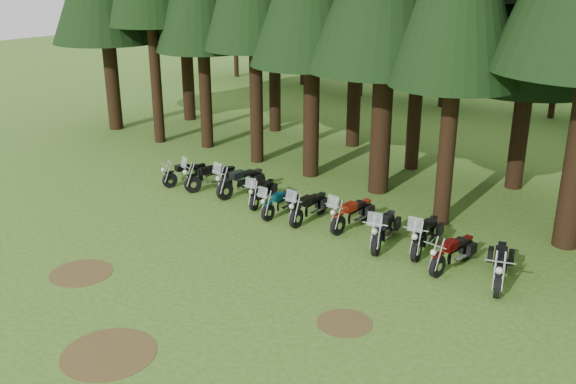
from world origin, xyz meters
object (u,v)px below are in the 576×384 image
at_px(motorcycle_1, 211,177).
at_px(motorcycle_9, 453,254).
at_px(motorcycle_2, 241,182).
at_px(motorcycle_5, 309,208).
at_px(motorcycle_8, 425,236).
at_px(motorcycle_6, 352,214).
at_px(motorcycle_3, 262,193).
at_px(motorcycle_4, 280,203).
at_px(motorcycle_10, 500,266).
at_px(motorcycle_0, 186,174).
at_px(motorcycle_7, 383,230).

height_order(motorcycle_1, motorcycle_9, motorcycle_1).
relative_size(motorcycle_2, motorcycle_5, 1.07).
bearing_deg(motorcycle_8, motorcycle_2, 167.67).
bearing_deg(motorcycle_9, motorcycle_5, -176.95).
bearing_deg(motorcycle_6, motorcycle_3, -175.05).
bearing_deg(motorcycle_4, motorcycle_3, 159.24).
relative_size(motorcycle_3, motorcycle_4, 0.99).
bearing_deg(motorcycle_5, motorcycle_10, -6.74).
bearing_deg(motorcycle_2, motorcycle_6, 5.15).
distance_m(motorcycle_1, motorcycle_8, 9.27).
height_order(motorcycle_4, motorcycle_5, motorcycle_5).
bearing_deg(motorcycle_0, motorcycle_10, 12.80).
bearing_deg(motorcycle_2, motorcycle_5, -1.39).
relative_size(motorcycle_3, motorcycle_10, 0.88).
bearing_deg(motorcycle_8, motorcycle_4, 174.07).
bearing_deg(motorcycle_8, motorcycle_5, 172.72).
height_order(motorcycle_5, motorcycle_6, motorcycle_6).
distance_m(motorcycle_4, motorcycle_10, 8.03).
height_order(motorcycle_9, motorcycle_10, motorcycle_10).
xyz_separation_m(motorcycle_4, motorcycle_5, (1.11, 0.19, 0.04)).
xyz_separation_m(motorcycle_2, motorcycle_9, (9.12, -0.80, -0.05)).
relative_size(motorcycle_6, motorcycle_7, 0.96).
bearing_deg(motorcycle_1, motorcycle_9, 17.40).
bearing_deg(motorcycle_7, motorcycle_10, -18.56).
bearing_deg(motorcycle_7, motorcycle_1, 161.55).
relative_size(motorcycle_5, motorcycle_7, 0.95).
xyz_separation_m(motorcycle_0, motorcycle_1, (1.25, 0.19, 0.07)).
relative_size(motorcycle_1, motorcycle_5, 1.01).
relative_size(motorcycle_1, motorcycle_4, 1.10).
relative_size(motorcycle_7, motorcycle_8, 0.99).
xyz_separation_m(motorcycle_0, motorcycle_10, (13.13, -0.37, 0.08)).
height_order(motorcycle_5, motorcycle_7, motorcycle_7).
xyz_separation_m(motorcycle_3, motorcycle_8, (6.64, 0.02, 0.07)).
height_order(motorcycle_0, motorcycle_1, motorcycle_1).
bearing_deg(motorcycle_5, motorcycle_6, 10.26).
relative_size(motorcycle_0, motorcycle_6, 0.88).
relative_size(motorcycle_3, motorcycle_8, 0.85).
relative_size(motorcycle_3, motorcycle_5, 0.90).
relative_size(motorcycle_0, motorcycle_2, 0.83).
distance_m(motorcycle_5, motorcycle_8, 4.31).
height_order(motorcycle_6, motorcycle_10, motorcycle_6).
bearing_deg(motorcycle_5, motorcycle_2, 168.48).
xyz_separation_m(motorcycle_4, motorcycle_8, (5.42, 0.44, 0.07)).
bearing_deg(motorcycle_6, motorcycle_0, -174.68).
distance_m(motorcycle_0, motorcycle_5, 6.21).
bearing_deg(motorcycle_9, motorcycle_2, -178.73).
xyz_separation_m(motorcycle_1, motorcycle_10, (11.88, -0.56, 0.01)).
distance_m(motorcycle_3, motorcycle_7, 5.43).
bearing_deg(motorcycle_3, motorcycle_10, -20.49).
height_order(motorcycle_5, motorcycle_9, motorcycle_5).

